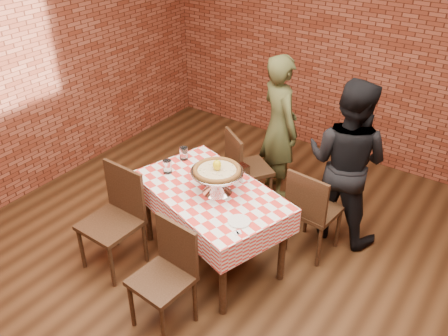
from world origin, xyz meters
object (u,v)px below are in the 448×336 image
Objects in this scene: diner_olive at (279,127)px; chair_near_right at (162,282)px; water_glass_left at (167,167)px; table at (211,225)px; chair_near_left at (110,223)px; chair_far_left at (249,170)px; pizza at (217,170)px; diner_black at (346,162)px; condiment_caddy at (242,173)px; chair_far_right at (315,210)px; pizza_stand at (217,181)px; water_glass_right at (184,153)px.

chair_near_right is at bearing 128.53° from diner_olive.
diner_olive is at bearing 73.07° from water_glass_left.
chair_near_left is at bearing -139.55° from table.
chair_far_left reaches higher than table.
diner_black is (0.72, 1.01, -0.17)m from pizza.
condiment_caddy reaches higher than chair_far_right.
chair_far_right reaches higher than chair_far_left.
table is 1.51× the size of chair_far_left.
condiment_caddy is 1.05m from diner_olive.
chair_far_left is at bearing 104.67° from pizza_stand.
pizza is at bearing 1.02° from water_glass_left.
table is 1.41× the size of chair_near_left.
pizza_stand is at bearing 40.36° from chair_near_left.
water_glass_left is (-0.48, 0.00, 0.44)m from table.
table is at bearing -168.27° from pizza.
water_glass_right is 0.83× the size of condiment_caddy.
water_glass_left is 1.00× the size of water_glass_right.
chair_near_right reaches higher than water_glass_right.
chair_near_right is 1.99m from diner_black.
pizza_stand reaches higher than chair_near_left.
chair_far_left is at bearing 131.33° from condiment_caddy.
chair_near_right is (0.81, -0.25, -0.03)m from chair_near_left.
chair_near_left is 0.60× the size of diner_olive.
water_glass_left is 0.14× the size of chair_far_right.
chair_near_right is (0.62, -0.82, -0.38)m from water_glass_left.
diner_olive is (-0.08, 1.32, 0.41)m from table.
diner_black reaches higher than water_glass_left.
chair_near_left is at bearing -141.38° from pizza_stand.
pizza is 1.05m from chair_near_left.
chair_near_left reaches higher than condiment_caddy.
chair_far_left is at bearing 104.67° from pizza.
pizza is at bearing 137.83° from chair_far_left.
chair_near_left is 1.55m from chair_far_left.
diner_black is at bearing -139.52° from chair_far_left.
pizza_stand is 0.48× the size of chair_near_left.
condiment_caddy is (0.13, 0.28, 0.46)m from table.
pizza_stand is 0.11m from pizza.
condiment_caddy is at bearing 74.67° from pizza_stand.
diner_olive is (0.40, 1.31, -0.04)m from water_glass_left.
pizza is at bearing -90.42° from condiment_caddy.
condiment_caddy is 0.77m from chair_far_right.
pizza is 0.45× the size of chair_near_right.
chair_far_right is 1.07m from diner_olive.
condiment_caddy is (0.64, 0.01, 0.01)m from water_glass_right.
diner_olive reaches higher than chair_far_right.
water_glass_left is at bearing 73.52° from chair_near_left.
water_glass_right is (-0.57, 0.26, -0.14)m from pizza.
condiment_caddy is at bearing 50.26° from diner_black.
chair_near_right is at bearing -15.74° from chair_near_left.
chair_near_left is at bearing -141.38° from pizza.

